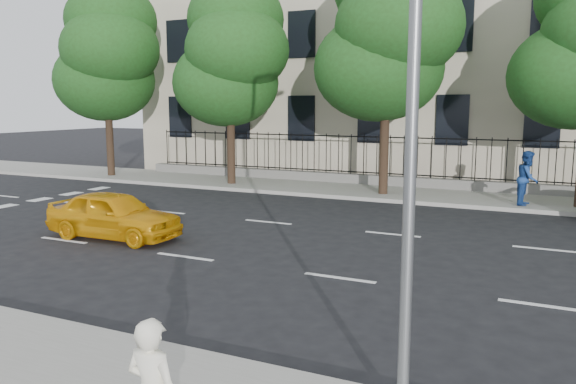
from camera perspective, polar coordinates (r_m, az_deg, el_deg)
ground at (r=10.04m, az=0.35°, el=-12.67°), size 120.00×120.00×0.00m
far_sidewalk at (r=23.11m, az=14.92°, el=-0.38°), size 60.00×4.00×0.15m
lane_markings at (r=14.28m, az=8.33°, el=-6.13°), size 49.60×4.62×0.01m
masonry_building at (r=32.12m, az=18.55°, el=18.03°), size 34.60×12.11×18.50m
iron_fence at (r=24.69m, az=15.67°, el=1.51°), size 30.00×0.50×2.20m
tree_a at (r=29.61m, az=-17.77°, el=13.23°), size 5.71×5.31×9.39m
tree_b at (r=25.43m, az=-5.69°, el=13.74°), size 5.53×5.12×8.97m
tree_c at (r=22.78m, az=10.25°, el=15.64°), size 5.89×5.50×9.80m
yellow_taxi at (r=16.26m, az=-17.27°, el=-2.22°), size 3.92×1.62×1.33m
pedestrian_far at (r=21.48m, az=23.16°, el=1.31°), size 0.86×1.04×1.93m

